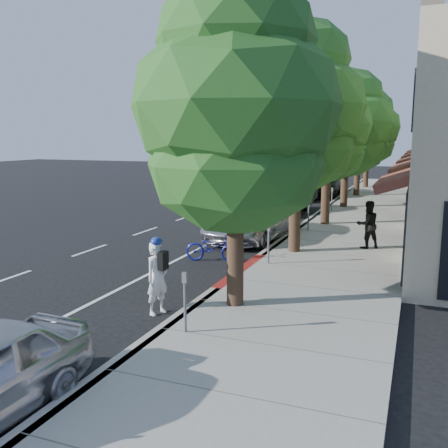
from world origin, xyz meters
The scene contains 17 objects.
ground centered at (0.00, 0.00, 0.00)m, with size 120.00×120.00×0.00m, color black.
sidewalk centered at (2.30, 8.00, 0.07)m, with size 4.60×56.00×0.15m, color gray.
curb centered at (0.00, 8.00, 0.07)m, with size 0.30×56.00×0.15m, color #9E998E.
curb_red_segment centered at (0.00, 1.00, 0.07)m, with size 0.32×4.00×0.15m, color maroon.
street_tree_0 centered at (0.90, -2.00, 4.66)m, with size 4.77×4.77×7.59m.
street_tree_1 centered at (0.90, 4.00, 4.98)m, with size 4.58×4.58×7.96m.
street_tree_2 centered at (0.90, 10.00, 4.50)m, with size 3.92×3.92×7.13m.
street_tree_3 centered at (0.90, 16.00, 4.75)m, with size 5.16×5.16×7.83m.
street_tree_4 centered at (0.90, 22.00, 4.66)m, with size 4.84×4.84×7.61m.
street_tree_5 centered at (0.90, 28.00, 4.69)m, with size 4.96×4.96×7.68m.
cyclist centered at (-0.70, -2.88, 0.86)m, with size 0.62×0.41×1.71m, color white.
bicycle centered at (-1.40, 2.13, 0.48)m, with size 0.63×1.81×0.95m, color navy.
silver_suv centered at (-1.33, 6.12, 0.76)m, with size 2.52×5.46×1.52m, color #BBBBC0.
dark_sedan centered at (-1.73, 13.37, 0.70)m, with size 1.49×4.27×1.41m, color #222528.
white_pickup centered at (-2.20, 20.33, 0.86)m, with size 2.40×5.91×1.71m, color silver.
dark_suv_far centered at (-1.36, 21.99, 0.91)m, with size 2.16×5.36×1.83m, color black.
pedestrian centered at (3.21, 5.41, 1.00)m, with size 0.83×0.65×1.71m, color black.
Camera 1 is at (4.81, -12.72, 4.10)m, focal length 40.00 mm.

